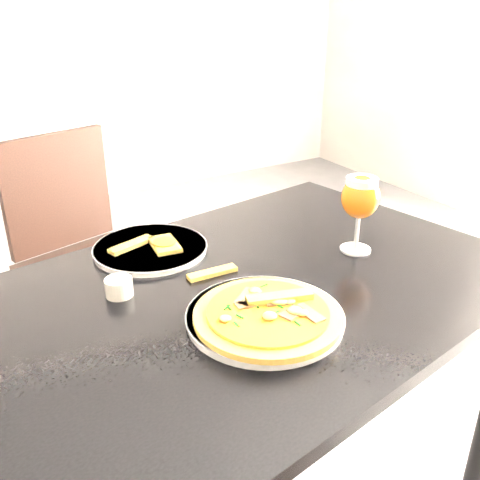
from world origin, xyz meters
TOP-DOWN VIEW (x-y plane):
  - dining_table at (0.06, 0.23)m, footprint 1.31×0.98m
  - chair_far at (-0.09, 1.12)m, footprint 0.50×0.50m
  - plate_main at (0.00, 0.09)m, footprint 0.35×0.35m
  - pizza at (-0.00, 0.07)m, footprint 0.28×0.28m
  - plate_second at (-0.07, 0.49)m, footprint 0.35×0.35m
  - crust_scraps at (-0.06, 0.48)m, footprint 0.17×0.12m
  - loose_crust at (0.00, 0.31)m, footprint 0.12×0.03m
  - sauce_cup at (-0.20, 0.33)m, footprint 0.06×0.06m
  - beer_glass at (0.36, 0.24)m, footprint 0.09×0.09m

SIDE VIEW (x-z plane):
  - chair_far at x=-0.09m, z-range 0.05..0.94m
  - dining_table at x=0.06m, z-range 0.28..1.03m
  - loose_crust at x=0.00m, z-range 0.75..0.76m
  - plate_second at x=-0.07m, z-range 0.75..0.76m
  - plate_main at x=0.00m, z-range 0.75..0.77m
  - crust_scraps at x=-0.06m, z-range 0.76..0.78m
  - sauce_cup at x=-0.20m, z-range 0.75..0.79m
  - pizza at x=0.00m, z-range 0.76..0.79m
  - beer_glass at x=0.36m, z-range 0.79..0.98m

